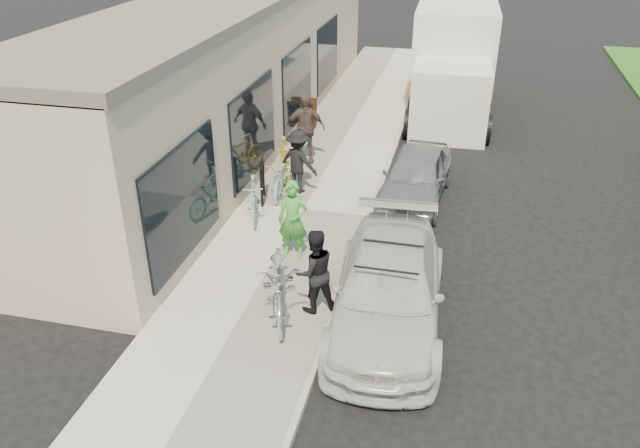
{
  "coord_description": "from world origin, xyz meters",
  "views": [
    {
      "loc": [
        1.39,
        -9.48,
        6.72
      ],
      "look_at": [
        -1.05,
        0.73,
        1.05
      ],
      "focal_mm": 35.0,
      "sensor_mm": 36.0,
      "label": 1
    }
  ],
  "objects_px": {
    "bike_rack": "(262,179)",
    "man_standing": "(314,271)",
    "woman_rider": "(293,220)",
    "moving_truck": "(453,64)",
    "bystander_a": "(298,161)",
    "sandwich_board": "(307,114)",
    "sedan_white": "(388,289)",
    "sedan_silver": "(416,176)",
    "bystander_b": "(305,129)",
    "tandem_bike": "(280,281)",
    "cruiser_bike_b": "(282,176)",
    "cruiser_bike_a": "(254,199)",
    "cruiser_bike_c": "(285,160)"
  },
  "relations": [
    {
      "from": "woman_rider",
      "to": "bike_rack",
      "type": "bearing_deg",
      "value": 118.59
    },
    {
      "from": "moving_truck",
      "to": "bystander_b",
      "type": "bearing_deg",
      "value": -121.52
    },
    {
      "from": "sedan_white",
      "to": "moving_truck",
      "type": "xyz_separation_m",
      "value": [
        0.39,
        12.55,
        0.83
      ]
    },
    {
      "from": "sandwich_board",
      "to": "sedan_white",
      "type": "relative_size",
      "value": 0.19
    },
    {
      "from": "tandem_bike",
      "to": "bike_rack",
      "type": "bearing_deg",
      "value": 94.26
    },
    {
      "from": "tandem_bike",
      "to": "cruiser_bike_b",
      "type": "bearing_deg",
      "value": 88.34
    },
    {
      "from": "sedan_silver",
      "to": "cruiser_bike_a",
      "type": "distance_m",
      "value": 4.0
    },
    {
      "from": "moving_truck",
      "to": "tandem_bike",
      "type": "distance_m",
      "value": 13.08
    },
    {
      "from": "sedan_white",
      "to": "cruiser_bike_b",
      "type": "xyz_separation_m",
      "value": [
        -3.17,
        4.28,
        -0.06
      ]
    },
    {
      "from": "moving_truck",
      "to": "cruiser_bike_b",
      "type": "height_order",
      "value": "moving_truck"
    },
    {
      "from": "bike_rack",
      "to": "man_standing",
      "type": "bearing_deg",
      "value": -60.38
    },
    {
      "from": "bystander_a",
      "to": "sedan_white",
      "type": "bearing_deg",
      "value": 140.85
    },
    {
      "from": "sedan_white",
      "to": "cruiser_bike_c",
      "type": "bearing_deg",
      "value": 119.48
    },
    {
      "from": "tandem_bike",
      "to": "moving_truck",
      "type": "bearing_deg",
      "value": 62.37
    },
    {
      "from": "sandwich_board",
      "to": "bystander_b",
      "type": "relative_size",
      "value": 0.47
    },
    {
      "from": "sedan_silver",
      "to": "man_standing",
      "type": "distance_m",
      "value": 5.32
    },
    {
      "from": "sandwich_board",
      "to": "sedan_white",
      "type": "bearing_deg",
      "value": -67.87
    },
    {
      "from": "moving_truck",
      "to": "cruiser_bike_b",
      "type": "relative_size",
      "value": 4.03
    },
    {
      "from": "moving_truck",
      "to": "bystander_a",
      "type": "bearing_deg",
      "value": -113.45
    },
    {
      "from": "tandem_bike",
      "to": "woman_rider",
      "type": "height_order",
      "value": "woman_rider"
    },
    {
      "from": "sandwich_board",
      "to": "cruiser_bike_a",
      "type": "bearing_deg",
      "value": -87.31
    },
    {
      "from": "tandem_bike",
      "to": "cruiser_bike_a",
      "type": "height_order",
      "value": "tandem_bike"
    },
    {
      "from": "sandwich_board",
      "to": "cruiser_bike_a",
      "type": "distance_m",
      "value": 6.11
    },
    {
      "from": "bike_rack",
      "to": "sedan_white",
      "type": "distance_m",
      "value": 5.14
    },
    {
      "from": "sandwich_board",
      "to": "woman_rider",
      "type": "height_order",
      "value": "woman_rider"
    },
    {
      "from": "sandwich_board",
      "to": "cruiser_bike_b",
      "type": "relative_size",
      "value": 0.51
    },
    {
      "from": "man_standing",
      "to": "bystander_b",
      "type": "distance_m",
      "value": 6.78
    },
    {
      "from": "sedan_white",
      "to": "moving_truck",
      "type": "distance_m",
      "value": 12.59
    },
    {
      "from": "sedan_silver",
      "to": "bystander_a",
      "type": "distance_m",
      "value": 2.86
    },
    {
      "from": "sedan_silver",
      "to": "man_standing",
      "type": "relative_size",
      "value": 2.32
    },
    {
      "from": "man_standing",
      "to": "bystander_a",
      "type": "relative_size",
      "value": 0.99
    },
    {
      "from": "sandwich_board",
      "to": "cruiser_bike_c",
      "type": "bearing_deg",
      "value": -84.16
    },
    {
      "from": "bystander_b",
      "to": "cruiser_bike_b",
      "type": "bearing_deg",
      "value": -111.76
    },
    {
      "from": "sandwich_board",
      "to": "woman_rider",
      "type": "distance_m",
      "value": 7.66
    },
    {
      "from": "moving_truck",
      "to": "bystander_a",
      "type": "relative_size",
      "value": 4.43
    },
    {
      "from": "man_standing",
      "to": "bystander_b",
      "type": "relative_size",
      "value": 0.84
    },
    {
      "from": "sedan_white",
      "to": "tandem_bike",
      "type": "xyz_separation_m",
      "value": [
        -1.85,
        -0.31,
        0.08
      ]
    },
    {
      "from": "bike_rack",
      "to": "tandem_bike",
      "type": "relative_size",
      "value": 0.42
    },
    {
      "from": "sedan_white",
      "to": "man_standing",
      "type": "relative_size",
      "value": 3.0
    },
    {
      "from": "bystander_b",
      "to": "sandwich_board",
      "type": "bearing_deg",
      "value": 82.36
    },
    {
      "from": "sedan_white",
      "to": "cruiser_bike_a",
      "type": "height_order",
      "value": "sedan_white"
    },
    {
      "from": "tandem_bike",
      "to": "bystander_b",
      "type": "height_order",
      "value": "bystander_b"
    },
    {
      "from": "bike_rack",
      "to": "woman_rider",
      "type": "xyz_separation_m",
      "value": [
        1.38,
        -2.25,
        0.24
      ]
    },
    {
      "from": "sedan_silver",
      "to": "cruiser_bike_a",
      "type": "xyz_separation_m",
      "value": [
        -3.39,
        -2.13,
        -0.0
      ]
    },
    {
      "from": "man_standing",
      "to": "bystander_b",
      "type": "xyz_separation_m",
      "value": [
        -1.88,
        6.52,
        0.15
      ]
    },
    {
      "from": "sedan_white",
      "to": "cruiser_bike_a",
      "type": "distance_m",
      "value": 4.47
    },
    {
      "from": "sedan_silver",
      "to": "bystander_b",
      "type": "height_order",
      "value": "bystander_b"
    },
    {
      "from": "bike_rack",
      "to": "sedan_silver",
      "type": "height_order",
      "value": "sedan_silver"
    },
    {
      "from": "woman_rider",
      "to": "cruiser_bike_a",
      "type": "bearing_deg",
      "value": 130.61
    },
    {
      "from": "sandwich_board",
      "to": "moving_truck",
      "type": "relative_size",
      "value": 0.13
    }
  ]
}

